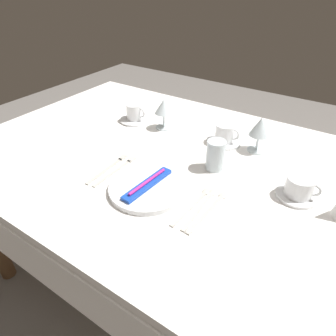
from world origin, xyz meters
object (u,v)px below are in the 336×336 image
at_px(coffee_cup_right, 300,186).
at_px(dinner_plate, 148,188).
at_px(coffee_cup_far, 135,112).
at_px(wine_glass_left, 260,128).
at_px(toothbrush_package, 147,184).
at_px(coffee_cup_left, 225,133).
at_px(spoon_dessert, 204,203).
at_px(drink_tumbler, 216,155).
at_px(fork_inner, 110,167).
at_px(fork_outer, 118,170).
at_px(spoon_soup, 197,201).
at_px(spoon_tea, 213,206).
at_px(wine_glass_centre, 164,108).

bearing_deg(coffee_cup_right, dinner_plate, -150.43).
relative_size(coffee_cup_far, wine_glass_left, 0.69).
bearing_deg(toothbrush_package, coffee_cup_left, 80.34).
bearing_deg(coffee_cup_right, spoon_dessert, -139.69).
bearing_deg(drink_tumbler, dinner_plate, -117.67).
relative_size(dinner_plate, fork_inner, 1.17).
bearing_deg(fork_outer, spoon_dessert, 1.36).
height_order(fork_outer, spoon_dessert, spoon_dessert).
height_order(spoon_soup, drink_tumbler, drink_tumbler).
bearing_deg(spoon_tea, toothbrush_package, -168.46).
xyz_separation_m(coffee_cup_left, wine_glass_centre, (-0.29, -0.03, 0.05)).
xyz_separation_m(spoon_tea, coffee_cup_right, (0.20, 0.19, 0.04)).
relative_size(fork_inner, drink_tumbler, 1.95).
xyz_separation_m(fork_inner, coffee_cup_right, (0.61, 0.21, 0.04)).
xyz_separation_m(spoon_tea, coffee_cup_left, (-0.14, 0.39, 0.04)).
distance_m(coffee_cup_left, coffee_cup_far, 0.44).
relative_size(wine_glass_left, drink_tumbler, 1.28).
xyz_separation_m(spoon_dessert, drink_tumbler, (-0.06, 0.20, 0.05)).
bearing_deg(coffee_cup_far, fork_outer, -60.01).
height_order(coffee_cup_left, coffee_cup_far, same).
distance_m(coffee_cup_left, wine_glass_centre, 0.29).
bearing_deg(wine_glass_centre, wine_glass_left, 5.19).
bearing_deg(drink_tumbler, coffee_cup_left, 104.79).
distance_m(dinner_plate, fork_inner, 0.20).
bearing_deg(drink_tumbler, toothbrush_package, -117.67).
distance_m(dinner_plate, spoon_tea, 0.22).
xyz_separation_m(fork_outer, wine_glass_centre, (-0.05, 0.37, 0.09)).
bearing_deg(fork_inner, coffee_cup_far, 115.49).
relative_size(spoon_soup, coffee_cup_far, 2.22).
height_order(coffee_cup_right, wine_glass_left, wine_glass_left).
bearing_deg(spoon_tea, wine_glass_centre, 139.95).
bearing_deg(drink_tumbler, fork_inner, -146.50).
bearing_deg(fork_inner, coffee_cup_right, 18.96).
xyz_separation_m(fork_outer, wine_glass_left, (0.37, 0.41, 0.10)).
xyz_separation_m(fork_inner, spoon_tea, (0.41, 0.02, -0.00)).
distance_m(coffee_cup_left, drink_tumbler, 0.20).
bearing_deg(coffee_cup_far, fork_inner, -64.51).
relative_size(wine_glass_centre, wine_glass_left, 0.95).
height_order(coffee_cup_far, wine_glass_centre, wine_glass_centre).
bearing_deg(wine_glass_centre, toothbrush_package, -62.30).
height_order(toothbrush_package, fork_outer, toothbrush_package).
xyz_separation_m(coffee_cup_right, wine_glass_centre, (-0.63, 0.17, 0.05)).
xyz_separation_m(dinner_plate, coffee_cup_right, (0.42, 0.24, 0.03)).
xyz_separation_m(fork_outer, drink_tumbler, (0.28, 0.20, 0.05)).
bearing_deg(dinner_plate, coffee_cup_right, 29.57).
height_order(wine_glass_centre, drink_tumbler, wine_glass_centre).
bearing_deg(wine_glass_left, fork_inner, -133.91).
bearing_deg(dinner_plate, fork_inner, 172.12).
height_order(fork_inner, spoon_tea, spoon_tea).
bearing_deg(spoon_soup, coffee_cup_left, 102.82).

